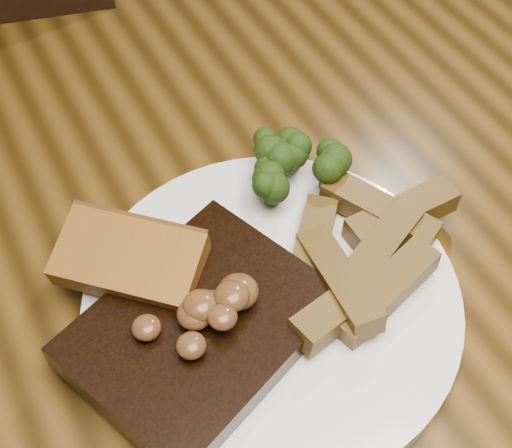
# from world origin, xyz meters

# --- Properties ---
(dining_table) EXTENTS (1.60, 0.90, 0.75)m
(dining_table) POSITION_xyz_m (0.00, 0.00, 0.66)
(dining_table) COLOR #503410
(dining_table) RESTS_ON ground
(plate) EXTENTS (0.31, 0.31, 0.01)m
(plate) POSITION_xyz_m (-0.02, -0.04, 0.76)
(plate) COLOR white
(plate) RESTS_ON dining_table
(steak) EXTENTS (0.20, 0.18, 0.02)m
(steak) POSITION_xyz_m (-0.08, -0.04, 0.77)
(steak) COLOR black
(steak) RESTS_ON plate
(steak_bone) EXTENTS (0.14, 0.06, 0.02)m
(steak_bone) POSITION_xyz_m (-0.08, -0.10, 0.77)
(steak_bone) COLOR #BAB190
(steak_bone) RESTS_ON plate
(mushroom_pile) EXTENTS (0.08, 0.08, 0.03)m
(mushroom_pile) POSITION_xyz_m (-0.07, -0.04, 0.80)
(mushroom_pile) COLOR brown
(mushroom_pile) RESTS_ON steak
(garlic_bread) EXTENTS (0.11, 0.11, 0.02)m
(garlic_bread) POSITION_xyz_m (-0.10, 0.03, 0.77)
(garlic_bread) COLOR #93611A
(garlic_bread) RESTS_ON plate
(potato_wedges) EXTENTS (0.12, 0.12, 0.02)m
(potato_wedges) POSITION_xyz_m (0.05, -0.03, 0.77)
(potato_wedges) COLOR brown
(potato_wedges) RESTS_ON plate
(broccoli_cluster) EXTENTS (0.07, 0.07, 0.04)m
(broccoli_cluster) POSITION_xyz_m (0.05, 0.05, 0.78)
(broccoli_cluster) COLOR #253A0D
(broccoli_cluster) RESTS_ON plate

